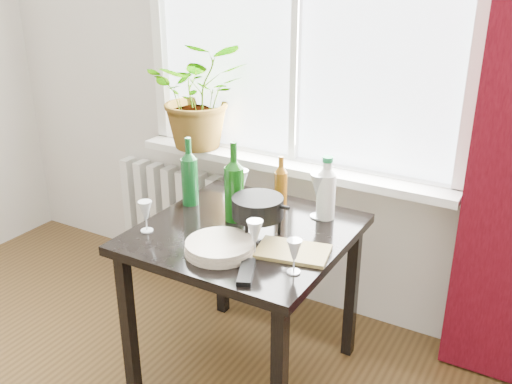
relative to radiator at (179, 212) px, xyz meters
The scene contains 18 objects.
window 1.43m from the radiator, ahead, with size 1.72×0.08×1.62m.
windowsill 0.87m from the radiator, ahead, with size 1.72×0.20×0.04m.
radiator is the anchor object (origin of this frame).
table 1.09m from the radiator, 36.54° to the right, with size 0.85×0.85×0.74m.
potted_plant 0.79m from the radiator, 11.74° to the right, with size 0.52×0.45×0.58m, color #3B6F1D.
wine_bottle_left 0.89m from the radiator, 46.78° to the right, with size 0.08×0.08×0.32m, color #0D471A, non-canonical shape.
wine_bottle_right 1.09m from the radiator, 36.74° to the right, with size 0.08×0.08×0.36m, color #0F470D, non-canonical shape.
bottle_amber 1.05m from the radiator, 21.24° to the right, with size 0.06×0.06×0.24m, color brown, non-canonical shape.
cleaning_bottle 1.26m from the radiator, 17.80° to the right, with size 0.08×0.08×0.29m, color silver, non-canonical shape.
wineglass_front_right 1.36m from the radiator, 38.80° to the right, with size 0.06×0.06×0.15m, color silver, non-canonical shape.
wineglass_far_right 1.52m from the radiator, 35.44° to the right, with size 0.06×0.06×0.14m, color silver, non-canonical shape.
wineglass_back_center 1.22m from the radiator, 18.49° to the right, with size 0.09×0.09×0.21m, color silver, non-canonical shape.
wineglass_back_left 0.93m from the radiator, 30.90° to the right, with size 0.07×0.07×0.18m, color white, non-canonical shape.
wineglass_front_left 1.08m from the radiator, 59.40° to the right, with size 0.06×0.06×0.14m, color silver, non-canonical shape.
plate_stack 1.27m from the radiator, 44.31° to the right, with size 0.28×0.28×0.05m, color beige.
fondue_pot 1.20m from the radiator, 34.85° to the right, with size 0.24×0.21×0.17m, color black, non-canonical shape.
tv_remote 1.45m from the radiator, 42.03° to the right, with size 0.05×0.17×0.02m, color black.
cutting_board 1.38m from the radiator, 32.57° to the right, with size 0.28×0.18×0.01m, color olive.
Camera 1 is at (1.23, -0.30, 1.81)m, focal length 40.00 mm.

